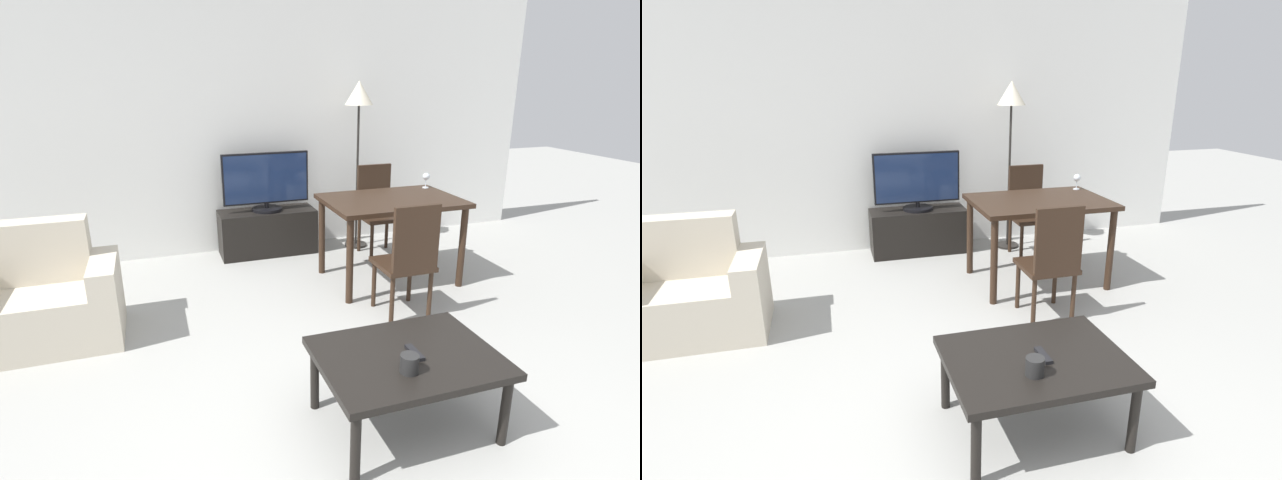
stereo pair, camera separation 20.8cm
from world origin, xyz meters
TOP-DOWN VIEW (x-y plane):
  - wall_back at (0.00, 3.72)m, footprint 6.85×0.06m
  - armchair at (-1.63, 2.17)m, footprint 1.00×0.63m
  - tv_stand at (0.27, 3.46)m, footprint 1.00×0.39m
  - tv at (0.27, 3.45)m, footprint 0.89×0.31m
  - coffee_table at (0.33, 0.54)m, footprint 0.93×0.70m
  - dining_table at (1.16, 2.40)m, footprint 1.18×0.82m
  - dining_chair_near at (0.95, 1.68)m, footprint 0.40×0.40m
  - dining_chair_far at (1.36, 3.12)m, footprint 0.40×0.40m
  - floor_lamp at (1.24, 3.37)m, footprint 0.29×0.29m
  - remote_primary at (0.37, 0.53)m, footprint 0.04×0.15m
  - cup_white_near at (0.26, 0.39)m, footprint 0.09×0.09m
  - wine_glass_left at (1.66, 2.68)m, footprint 0.07×0.07m

SIDE VIEW (x-z plane):
  - tv_stand at x=0.27m, z-range 0.00..0.47m
  - armchair at x=-1.63m, z-range -0.12..0.72m
  - coffee_table at x=0.33m, z-range 0.17..0.61m
  - remote_primary at x=0.37m, z-range 0.44..0.46m
  - cup_white_near at x=0.26m, z-range 0.44..0.53m
  - dining_chair_near at x=0.95m, z-range 0.04..0.96m
  - dining_chair_far at x=1.36m, z-range 0.04..0.96m
  - dining_table at x=1.16m, z-range 0.28..1.05m
  - tv at x=0.27m, z-range 0.47..1.06m
  - wine_glass_left at x=1.66m, z-range 0.80..0.94m
  - wall_back at x=0.00m, z-range 0.00..2.70m
  - floor_lamp at x=1.24m, z-range 0.62..2.37m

